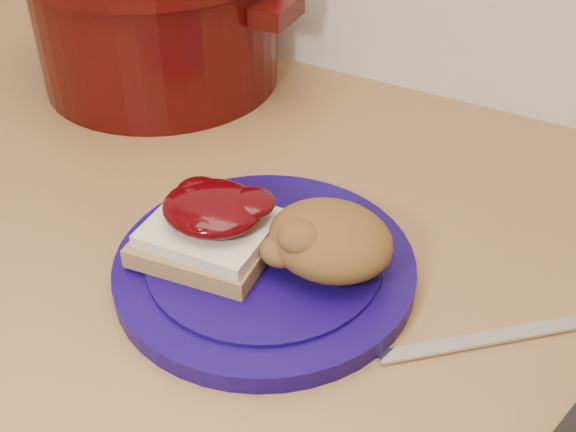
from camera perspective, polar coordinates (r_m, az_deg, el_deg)
The scene contains 6 objects.
plate at distance 0.58m, azimuth -1.84°, elevation -4.09°, with size 0.24×0.24×0.02m, color #100547.
sandwich at distance 0.56m, azimuth -6.19°, elevation -0.78°, with size 0.11×0.10×0.05m.
stuffing_mound at distance 0.55m, azimuth 3.37°, elevation -1.89°, with size 0.10×0.08×0.05m, color brown.
butter_knife at distance 0.54m, azimuth 14.98°, elevation -9.41°, with size 0.15×0.01×0.00m, color silver.
dutch_oven at distance 0.85m, azimuth -10.36°, elevation 15.69°, with size 0.34×0.30×0.18m.
pepper_grinder at distance 0.83m, azimuth -10.41°, elevation 13.35°, with size 0.06×0.06×0.11m.
Camera 1 is at (0.21, 1.08, 1.29)m, focal length 45.00 mm.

